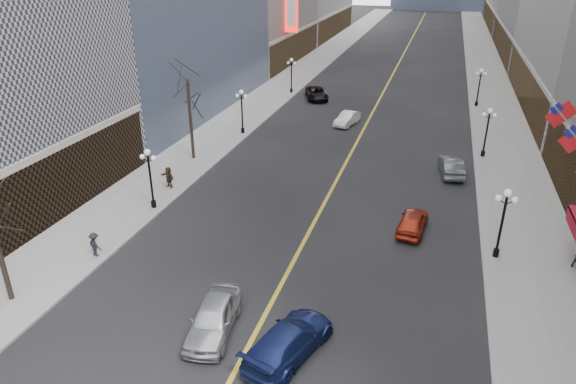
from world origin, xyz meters
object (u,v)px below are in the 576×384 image
Objects in this scene: car_sb_mid at (413,222)px; car_sb_near at (289,340)px; streetlamp_east_3 at (480,83)px; car_nb_near at (213,318)px; streetlamp_west_2 at (242,107)px; streetlamp_east_2 at (487,127)px; streetlamp_west_3 at (291,72)px; car_sb_far at (451,166)px; car_nb_far at (317,93)px; streetlamp_west_1 at (150,172)px; streetlamp_east_1 at (503,216)px; car_nb_mid at (347,119)px.

car_sb_near is at bearing 77.22° from car_sb_mid.
streetlamp_east_3 is 48.66m from car_sb_near.
car_nb_near reaches higher than car_sb_near.
streetlamp_west_2 is 24.48m from car_sb_mid.
streetlamp_east_2 is 1.00× the size of streetlamp_west_3.
streetlamp_west_2 is 0.96× the size of car_sb_far.
streetlamp_east_3 reaches higher than car_nb_far.
streetlamp_east_3 and streetlamp_west_3 have the same top height.
car_sb_near is at bearing 66.19° from car_sb_far.
streetlamp_west_1 reaches higher than car_nb_far.
streetlamp_east_2 is 0.96× the size of car_sb_far.
car_nb_near is at bearing 11.16° from car_sb_near.
car_sb_far is at bearing -96.40° from car_sb_mid.
streetlamp_west_1 is 18.16m from car_sb_near.
streetlamp_east_1 and streetlamp_west_2 have the same top height.
streetlamp_west_3 is 31.08m from car_sb_far.
streetlamp_east_1 is 0.83× the size of car_nb_far.
streetlamp_west_3 is 15.43m from car_nb_mid.
car_sb_mid is (8.60, -22.28, 0.02)m from car_nb_mid.
car_nb_near is 1.17× the size of car_sb_mid.
streetlamp_east_1 is 13.47m from car_sb_far.
car_nb_far is (-5.83, 45.24, -0.08)m from car_nb_near.
streetlamp_east_1 is at bearing 94.20° from car_sb_far.
streetlamp_west_1 is 36.00m from streetlamp_west_3.
car_sb_mid is at bearing -98.69° from streetlamp_east_3.
streetlamp_west_2 is at bearing 100.53° from car_nb_near.
streetlamp_east_3 is at bearing 90.00° from streetlamp_east_2.
streetlamp_east_2 is 6.11m from car_sb_far.
car_nb_mid is at bearing 81.96° from car_nb_near.
streetlamp_west_1 is 34.37m from car_nb_far.
car_sb_mid is at bearing -86.28° from car_nb_far.
car_nb_near is 26.56m from car_sb_far.
streetlamp_west_1 is at bearing -98.37° from car_nb_mid.
streetlamp_west_1 is 0.91× the size of car_nb_near.
car_sb_mid is at bearing 6.24° from streetlamp_west_1.
car_nb_near is at bearing -71.43° from streetlamp_west_2.
car_sb_far is (-2.80, -4.99, -2.13)m from streetlamp_east_2.
streetlamp_east_3 is at bearing 65.65° from car_nb_near.
car_nb_far is at bearing -174.39° from streetlamp_east_3.
streetlamp_west_2 is at bearing -35.09° from car_sb_mid.
streetlamp_east_1 and streetlamp_west_1 have the same top height.
car_sb_mid is at bearing -61.56° from streetlamp_west_3.
car_sb_near reaches higher than car_sb_mid.
streetlamp_west_1 is 15.00m from car_nb_near.
streetlamp_east_3 is 29.68m from streetlamp_west_2.
streetlamp_west_2 reaches higher than car_nb_near.
streetlamp_west_2 is at bearing -133.72° from car_nb_mid.
streetlamp_west_2 is at bearing -47.44° from car_sb_near.
car_sb_near is at bearing -108.31° from streetlamp_east_2.
car_nb_near is at bearing -115.32° from streetlamp_east_2.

